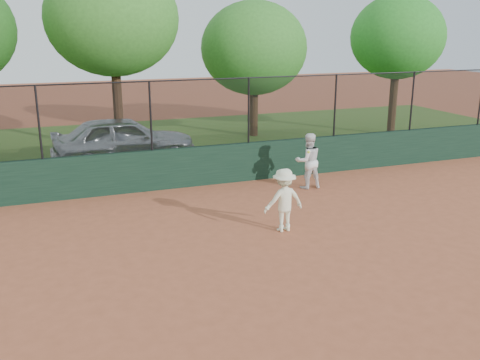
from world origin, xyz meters
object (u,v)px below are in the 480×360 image
object	(u,v)px
tree_2	(112,19)
player_second	(308,161)
tree_3	(254,48)
player_main	(284,200)
tree_4	(398,37)
parked_car	(124,140)

from	to	relation	value
tree_2	player_second	bearing A→B (deg)	-57.22
tree_2	tree_3	xyz separation A→B (m)	(5.96, 0.92, -1.17)
player_main	tree_4	bearing A→B (deg)	43.42
player_second	tree_4	bearing A→B (deg)	-138.70
player_second	tree_3	bearing A→B (deg)	-98.64
player_second	tree_3	size ratio (longest dim) A/B	0.29
player_second	tree_3	xyz separation A→B (m)	(1.45, 7.92, 2.93)
player_second	player_main	size ratio (longest dim) A/B	0.85
tree_3	tree_4	xyz separation A→B (m)	(5.83, -1.90, 0.44)
parked_car	player_main	world-z (taller)	player_main
tree_4	player_second	bearing A→B (deg)	-140.46
tree_2	tree_3	world-z (taller)	tree_2
player_main	tree_2	distance (m)	11.01
tree_2	tree_4	size ratio (longest dim) A/B	1.17
player_second	player_main	xyz separation A→B (m)	(-2.15, -2.91, -0.07)
parked_car	tree_2	world-z (taller)	tree_2
parked_car	tree_4	xyz separation A→B (m)	(11.94, 1.13, 3.36)
player_second	tree_2	world-z (taller)	tree_2
tree_3	player_second	bearing A→B (deg)	-100.40
tree_2	tree_4	bearing A→B (deg)	-4.75
player_main	player_second	bearing A→B (deg)	53.61
parked_car	tree_2	xyz separation A→B (m)	(0.15, 2.11, 4.09)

